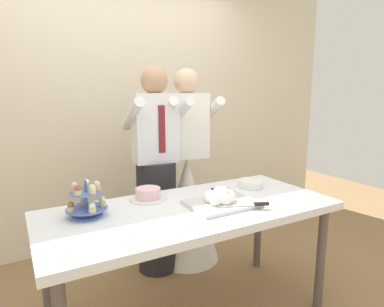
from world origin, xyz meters
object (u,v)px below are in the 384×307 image
object	(u,v)px
dessert_table	(192,218)
plate_stack	(250,184)
main_cake_tray	(221,199)
person_bride	(187,195)
person_groom	(156,183)
round_cake	(148,194)
cupcake_stand	(87,201)

from	to	relation	value
dessert_table	plate_stack	bearing A→B (deg)	14.59
main_cake_tray	person_bride	bearing A→B (deg)	76.56
main_cake_tray	person_groom	world-z (taller)	person_groom
main_cake_tray	round_cake	bearing A→B (deg)	137.04
main_cake_tray	person_bride	world-z (taller)	person_bride
round_cake	person_groom	world-z (taller)	person_groom
dessert_table	main_cake_tray	world-z (taller)	main_cake_tray
person_groom	person_bride	bearing A→B (deg)	6.71
dessert_table	round_cake	world-z (taller)	round_cake
cupcake_stand	person_bride	world-z (taller)	person_bride
plate_stack	person_groom	bearing A→B (deg)	133.17
dessert_table	person_groom	distance (m)	0.71
dessert_table	person_groom	xyz separation A→B (m)	(0.07, 0.70, 0.05)
dessert_table	plate_stack	world-z (taller)	plate_stack
dessert_table	cupcake_stand	world-z (taller)	cupcake_stand
dessert_table	person_groom	world-z (taller)	person_groom
dessert_table	plate_stack	size ratio (longest dim) A/B	9.61
main_cake_tray	plate_stack	bearing A→B (deg)	28.49
cupcake_stand	person_groom	size ratio (longest dim) A/B	0.14
round_cake	dessert_table	bearing A→B (deg)	-55.00
plate_stack	person_groom	world-z (taller)	person_groom
cupcake_stand	main_cake_tray	bearing A→B (deg)	-16.22
cupcake_stand	dessert_table	bearing A→B (deg)	-14.36
cupcake_stand	main_cake_tray	distance (m)	0.80
cupcake_stand	plate_stack	world-z (taller)	cupcake_stand
cupcake_stand	person_groom	bearing A→B (deg)	39.91
cupcake_stand	person_bride	distance (m)	1.16
cupcake_stand	plate_stack	bearing A→B (deg)	-0.00
person_groom	person_bride	xyz separation A→B (m)	(0.30, 0.04, -0.16)
dessert_table	round_cake	distance (m)	0.33
main_cake_tray	person_groom	bearing A→B (deg)	97.85
plate_stack	person_bride	world-z (taller)	person_bride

